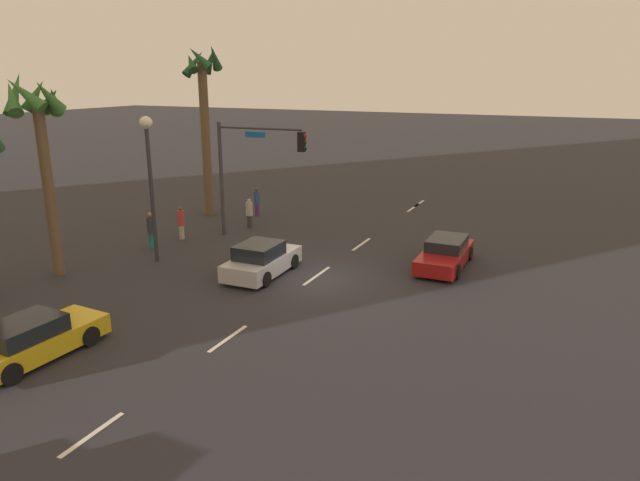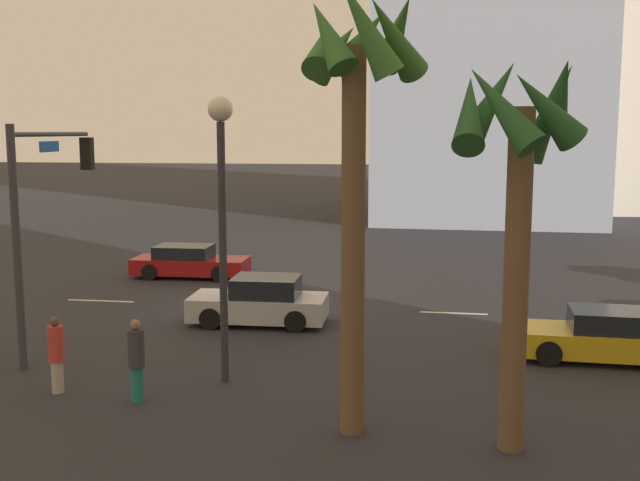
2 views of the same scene
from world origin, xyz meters
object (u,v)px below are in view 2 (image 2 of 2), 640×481
Objects in this scene: streetlamp at (222,186)px; palm_tree_2 at (358,104)px; car_1 at (260,302)px; pedestrian_2 at (56,353)px; palm_tree_3 at (516,159)px; car_4 at (604,337)px; car_3 at (189,262)px; building_1 at (487,68)px; pedestrian_1 at (136,359)px; traffic_signal at (46,198)px.

palm_tree_2 is at bearing 141.81° from streetlamp.
pedestrian_2 is at bearing 65.15° from car_1.
palm_tree_2 is 2.97m from palm_tree_3.
streetlamp is (9.05, 3.03, 3.93)m from car_4.
pedestrian_2 is (3.47, 1.30, -3.63)m from streetlamp.
car_1 is 2.38× the size of pedestrian_2.
palm_tree_3 is at bearing 126.12° from car_3.
car_1 is 0.20× the size of building_1.
car_1 is at bearing 76.91° from building_1.
pedestrian_1 reaches higher than pedestrian_2.
traffic_signal reaches higher than car_3.
car_1 reaches higher than car_4.
pedestrian_2 is (1.97, -0.27, -0.04)m from pedestrian_1.
streetlamp is 5.18m from pedestrian_2.
pedestrian_1 is at bearing 46.36° from streetlamp.
traffic_signal is at bearing 87.85° from car_3.
building_1 is (-9.62, -38.95, 9.12)m from pedestrian_1.
streetlamp is (-4.86, 12.16, 3.94)m from car_3.
pedestrian_1 is (-3.36, 13.73, 0.36)m from car_3.
traffic_signal is 0.83× the size of palm_tree_3.
traffic_signal is at bearing -60.62° from pedestrian_2.
pedestrian_1 is 8.86m from palm_tree_3.
car_3 is at bearing -76.26° from pedestrian_1.
streetlamp is 4.19m from pedestrian_1.
traffic_signal is at bearing 4.71° from car_4.
palm_tree_2 is at bearing 118.96° from car_3.
car_4 is at bearing 146.73° from car_3.
car_3 is at bearing -56.70° from car_1.
traffic_signal is at bearing 71.17° from building_1.
car_1 is 0.57× the size of palm_tree_3.
palm_tree_3 reaches higher than streetlamp.
car_3 is 29.91m from building_1.
palm_tree_3 is (-6.11, 2.87, 0.75)m from streetlamp.
pedestrian_2 is at bearing -9.32° from palm_tree_3.
traffic_signal is at bearing -42.44° from pedestrian_1.
car_1 is at bearing -144.23° from traffic_signal.
traffic_signal reaches higher than car_4.
car_4 is 0.22× the size of building_1.
streetlamp is at bearing 94.14° from car_1.
car_4 is 11.52m from pedestrian_1.
palm_tree_2 is (-6.78, 1.31, 5.33)m from pedestrian_2.
pedestrian_2 is 0.24× the size of palm_tree_3.
car_1 is 10.41m from palm_tree_2.
car_4 is 0.68× the size of streetlamp.
car_4 is 0.52× the size of palm_tree_2.
building_1 is (-4.81, -39.99, 3.83)m from palm_tree_2.
streetlamp reaches higher than traffic_signal.
streetlamp reaches higher than car_3.
traffic_signal is 4.78m from pedestrian_2.
pedestrian_2 is 0.09× the size of building_1.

